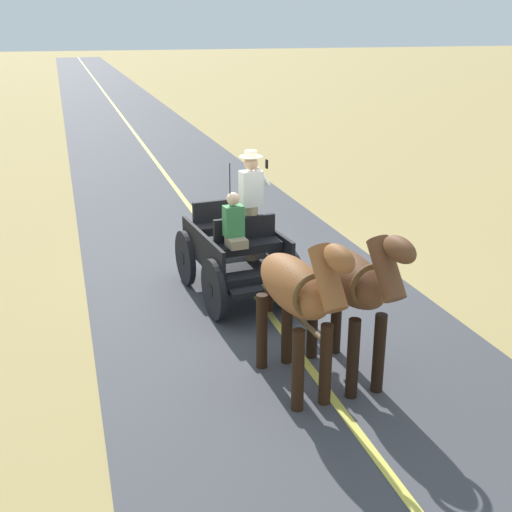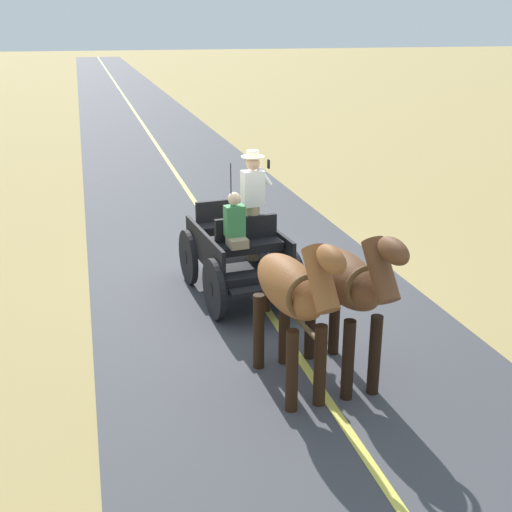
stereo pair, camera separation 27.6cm
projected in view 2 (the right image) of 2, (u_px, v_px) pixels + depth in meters
ground_plane at (251, 286)px, 11.34m from camera, size 200.00×200.00×0.00m
road_surface at (251, 286)px, 11.33m from camera, size 5.49×160.00×0.01m
road_centre_stripe at (251, 286)px, 11.33m from camera, size 0.12×160.00×0.00m
horse_drawn_carriage at (239, 250)px, 10.68m from camera, size 1.64×4.52×2.50m
horse_near_side at (348, 284)px, 7.96m from camera, size 0.70×2.14×2.21m
horse_off_side at (293, 292)px, 7.71m from camera, size 0.71×2.14×2.21m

